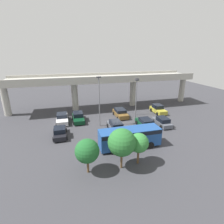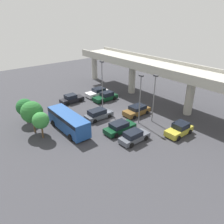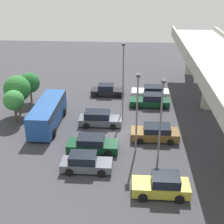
{
  "view_description": "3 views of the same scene",
  "coord_description": "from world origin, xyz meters",
  "px_view_note": "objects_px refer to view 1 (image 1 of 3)",
  "views": [
    {
      "loc": [
        -8.75,
        -27.51,
        12.34
      ],
      "look_at": [
        -1.21,
        -0.14,
        2.43
      ],
      "focal_mm": 28.0,
      "sensor_mm": 36.0,
      "label": 1
    },
    {
      "loc": [
        24.48,
        -20.44,
        15.79
      ],
      "look_at": [
        0.84,
        -1.24,
        1.57
      ],
      "focal_mm": 35.0,
      "sensor_mm": 36.0,
      "label": 2
    },
    {
      "loc": [
        28.97,
        1.04,
        15.63
      ],
      "look_at": [
        -1.05,
        -0.99,
        1.69
      ],
      "focal_mm": 50.0,
      "sensor_mm": 36.0,
      "label": 3
    }
  ],
  "objects_px": {
    "lamp_post_near_aisle": "(136,94)",
    "lamp_post_mid_lot": "(99,98)",
    "shuttle_bus": "(130,136)",
    "parked_car_4": "(145,123)",
    "parked_car_3": "(120,113)",
    "tree_front_right": "(122,142)",
    "parked_car_0": "(62,118)",
    "tree_front_left": "(87,151)",
    "parked_car_5": "(162,122)",
    "parked_car_7": "(60,132)",
    "parked_car_2": "(115,126)",
    "tree_front_far_right": "(139,143)",
    "parked_car_1": "(78,117)",
    "parked_car_6": "(158,109)"
  },
  "relations": [
    {
      "from": "tree_front_far_right",
      "to": "parked_car_0",
      "type": "bearing_deg",
      "value": 118.86
    },
    {
      "from": "parked_car_3",
      "to": "tree_front_right",
      "type": "xyz_separation_m",
      "value": [
        -4.91,
        -15.45,
        2.43
      ]
    },
    {
      "from": "parked_car_1",
      "to": "tree_front_left",
      "type": "bearing_deg",
      "value": -1.14
    },
    {
      "from": "parked_car_2",
      "to": "tree_front_right",
      "type": "bearing_deg",
      "value": 167.35
    },
    {
      "from": "tree_front_left",
      "to": "tree_front_far_right",
      "type": "bearing_deg",
      "value": 0.72
    },
    {
      "from": "lamp_post_near_aisle",
      "to": "parked_car_7",
      "type": "bearing_deg",
      "value": -158.5
    },
    {
      "from": "parked_car_0",
      "to": "tree_front_left",
      "type": "distance_m",
      "value": 15.61
    },
    {
      "from": "lamp_post_mid_lot",
      "to": "tree_front_left",
      "type": "xyz_separation_m",
      "value": [
        -3.72,
        -11.79,
        -2.38
      ]
    },
    {
      "from": "parked_car_0",
      "to": "parked_car_7",
      "type": "xyz_separation_m",
      "value": [
        -0.36,
        -5.81,
        -0.03
      ]
    },
    {
      "from": "lamp_post_near_aisle",
      "to": "parked_car_1",
      "type": "bearing_deg",
      "value": -178.97
    },
    {
      "from": "lamp_post_near_aisle",
      "to": "lamp_post_mid_lot",
      "type": "distance_m",
      "value": 8.9
    },
    {
      "from": "parked_car_4",
      "to": "lamp_post_mid_lot",
      "type": "bearing_deg",
      "value": 71.05
    },
    {
      "from": "parked_car_1",
      "to": "tree_front_far_right",
      "type": "distance_m",
      "value": 16.11
    },
    {
      "from": "parked_car_3",
      "to": "parked_car_6",
      "type": "distance_m",
      "value": 8.33
    },
    {
      "from": "parked_car_1",
      "to": "parked_car_2",
      "type": "bearing_deg",
      "value": 43.86
    },
    {
      "from": "parked_car_7",
      "to": "tree_front_right",
      "type": "relative_size",
      "value": 0.94
    },
    {
      "from": "parked_car_3",
      "to": "parked_car_4",
      "type": "distance_m",
      "value": 6.52
    },
    {
      "from": "parked_car_3",
      "to": "lamp_post_near_aisle",
      "type": "distance_m",
      "value": 4.9
    },
    {
      "from": "parked_car_1",
      "to": "parked_car_5",
      "type": "relative_size",
      "value": 1.13
    },
    {
      "from": "parked_car_0",
      "to": "parked_car_1",
      "type": "relative_size",
      "value": 1.0
    },
    {
      "from": "parked_car_2",
      "to": "tree_front_far_right",
      "type": "bearing_deg",
      "value": 179.79
    },
    {
      "from": "lamp_post_near_aisle",
      "to": "tree_front_left",
      "type": "bearing_deg",
      "value": -127.79
    },
    {
      "from": "parked_car_0",
      "to": "parked_car_5",
      "type": "relative_size",
      "value": 1.13
    },
    {
      "from": "lamp_post_mid_lot",
      "to": "parked_car_3",
      "type": "bearing_deg",
      "value": 35.17
    },
    {
      "from": "parked_car_7",
      "to": "parked_car_5",
      "type": "bearing_deg",
      "value": -91.42
    },
    {
      "from": "parked_car_3",
      "to": "parked_car_6",
      "type": "xyz_separation_m",
      "value": [
        8.33,
        -0.0,
        0.05
      ]
    },
    {
      "from": "parked_car_6",
      "to": "shuttle_bus",
      "type": "bearing_deg",
      "value": -43.26
    },
    {
      "from": "parked_car_3",
      "to": "parked_car_7",
      "type": "distance_m",
      "value": 12.9
    },
    {
      "from": "parked_car_7",
      "to": "tree_front_far_right",
      "type": "relative_size",
      "value": 1.17
    },
    {
      "from": "parked_car_2",
      "to": "parked_car_7",
      "type": "distance_m",
      "value": 8.78
    },
    {
      "from": "parked_car_5",
      "to": "parked_car_2",
      "type": "bearing_deg",
      "value": 87.97
    },
    {
      "from": "parked_car_4",
      "to": "tree_front_left",
      "type": "bearing_deg",
      "value": 129.6
    },
    {
      "from": "parked_car_3",
      "to": "parked_car_4",
      "type": "bearing_deg",
      "value": 23.14
    },
    {
      "from": "shuttle_bus",
      "to": "parked_car_4",
      "type": "bearing_deg",
      "value": 47.49
    },
    {
      "from": "tree_front_left",
      "to": "parked_car_5",
      "type": "bearing_deg",
      "value": 32.4
    },
    {
      "from": "parked_car_2",
      "to": "tree_front_far_right",
      "type": "xyz_separation_m",
      "value": [
        -0.03,
        -9.27,
        1.86
      ]
    },
    {
      "from": "lamp_post_mid_lot",
      "to": "parked_car_5",
      "type": "bearing_deg",
      "value": -14.61
    },
    {
      "from": "parked_car_0",
      "to": "tree_front_left",
      "type": "xyz_separation_m",
      "value": [
        2.58,
        -15.28,
        1.86
      ]
    },
    {
      "from": "shuttle_bus",
      "to": "parked_car_1",
      "type": "bearing_deg",
      "value": 117.61
    },
    {
      "from": "parked_car_3",
      "to": "tree_front_left",
      "type": "height_order",
      "value": "tree_front_left"
    },
    {
      "from": "parked_car_0",
      "to": "parked_car_1",
      "type": "xyz_separation_m",
      "value": [
        2.88,
        -0.19,
        0.01
      ]
    },
    {
      "from": "lamp_post_mid_lot",
      "to": "parked_car_2",
      "type": "bearing_deg",
      "value": -49.13
    },
    {
      "from": "tree_front_left",
      "to": "tree_front_right",
      "type": "xyz_separation_m",
      "value": [
        3.69,
        -0.22,
        0.58
      ]
    },
    {
      "from": "parked_car_0",
      "to": "tree_front_far_right",
      "type": "relative_size",
      "value": 1.29
    },
    {
      "from": "parked_car_3",
      "to": "tree_front_right",
      "type": "distance_m",
      "value": 16.39
    },
    {
      "from": "parked_car_0",
      "to": "parked_car_7",
      "type": "bearing_deg",
      "value": -3.58
    },
    {
      "from": "parked_car_4",
      "to": "lamp_post_mid_lot",
      "type": "xyz_separation_m",
      "value": [
        -7.44,
        2.55,
        4.25
      ]
    },
    {
      "from": "parked_car_6",
      "to": "tree_front_far_right",
      "type": "height_order",
      "value": "tree_front_far_right"
    },
    {
      "from": "parked_car_4",
      "to": "parked_car_1",
      "type": "bearing_deg",
      "value": 61.62
    },
    {
      "from": "tree_front_left",
      "to": "tree_front_far_right",
      "type": "xyz_separation_m",
      "value": [
        5.8,
        0.07,
        0.04
      ]
    }
  ]
}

